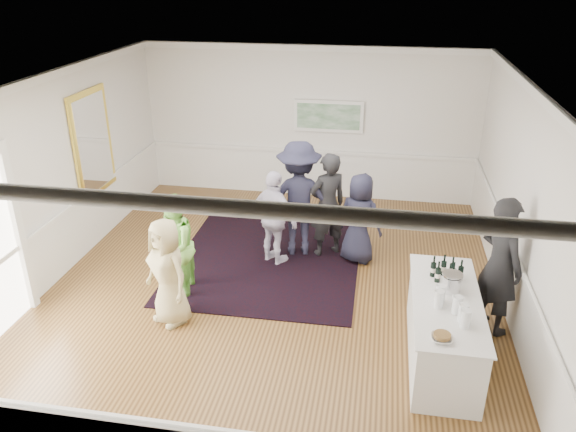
% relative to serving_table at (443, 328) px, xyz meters
% --- Properties ---
extents(floor, '(8.00, 8.00, 0.00)m').
position_rel_serving_table_xyz_m(floor, '(-2.46, 1.29, -0.45)').
color(floor, brown).
rests_on(floor, ground).
extents(ceiling, '(7.00, 8.00, 0.02)m').
position_rel_serving_table_xyz_m(ceiling, '(-2.46, 1.29, 2.75)').
color(ceiling, white).
rests_on(ceiling, wall_back).
extents(wall_left, '(0.02, 8.00, 3.20)m').
position_rel_serving_table_xyz_m(wall_left, '(-5.96, 1.29, 1.15)').
color(wall_left, white).
rests_on(wall_left, floor).
extents(wall_right, '(0.02, 8.00, 3.20)m').
position_rel_serving_table_xyz_m(wall_right, '(1.04, 1.29, 1.15)').
color(wall_right, white).
rests_on(wall_right, floor).
extents(wall_back, '(7.00, 0.02, 3.20)m').
position_rel_serving_table_xyz_m(wall_back, '(-2.46, 5.29, 1.15)').
color(wall_back, white).
rests_on(wall_back, floor).
extents(wall_front, '(7.00, 0.02, 3.20)m').
position_rel_serving_table_xyz_m(wall_front, '(-2.46, -2.71, 1.15)').
color(wall_front, white).
rests_on(wall_front, floor).
extents(wainscoting, '(7.00, 8.00, 1.00)m').
position_rel_serving_table_xyz_m(wainscoting, '(-2.46, 1.29, 0.05)').
color(wainscoting, white).
rests_on(wainscoting, floor).
extents(mirror, '(0.05, 1.25, 1.85)m').
position_rel_serving_table_xyz_m(mirror, '(-5.91, 2.59, 1.35)').
color(mirror, yellow).
rests_on(mirror, wall_left).
extents(landscape_painting, '(1.44, 0.06, 0.66)m').
position_rel_serving_table_xyz_m(landscape_painting, '(-2.06, 5.23, 1.33)').
color(landscape_painting, white).
rests_on(landscape_painting, wall_back).
extents(area_rug, '(3.11, 4.06, 0.02)m').
position_rel_serving_table_xyz_m(area_rug, '(-2.72, 2.44, -0.44)').
color(area_rug, black).
rests_on(area_rug, floor).
extents(serving_table, '(0.84, 2.21, 0.90)m').
position_rel_serving_table_xyz_m(serving_table, '(0.00, 0.00, 0.00)').
color(serving_table, silver).
rests_on(serving_table, floor).
extents(bartender, '(0.79, 0.86, 1.97)m').
position_rel_serving_table_xyz_m(bartender, '(0.74, 0.81, 0.53)').
color(bartender, black).
rests_on(bartender, floor).
extents(guest_tan, '(0.92, 0.84, 1.58)m').
position_rel_serving_table_xyz_m(guest_tan, '(-3.72, 0.20, 0.34)').
color(guest_tan, tan).
rests_on(guest_tan, floor).
extents(guest_green, '(0.70, 0.86, 1.63)m').
position_rel_serving_table_xyz_m(guest_green, '(-3.87, 0.88, 0.37)').
color(guest_green, '#7CC54E').
rests_on(guest_green, floor).
extents(guest_lilac, '(1.02, 0.86, 1.64)m').
position_rel_serving_table_xyz_m(guest_lilac, '(-2.60, 2.14, 0.37)').
color(guest_lilac, silver).
rests_on(guest_lilac, floor).
extents(guest_dark_a, '(1.44, 1.01, 2.03)m').
position_rel_serving_table_xyz_m(guest_dark_a, '(-2.26, 2.56, 0.56)').
color(guest_dark_a, '#1D1D31').
rests_on(guest_dark_a, floor).
extents(guest_dark_b, '(0.81, 0.74, 1.85)m').
position_rel_serving_table_xyz_m(guest_dark_b, '(-1.77, 2.59, 0.47)').
color(guest_dark_b, black).
rests_on(guest_dark_b, floor).
extents(guest_navy, '(0.89, 0.74, 1.56)m').
position_rel_serving_table_xyz_m(guest_navy, '(-1.21, 2.44, 0.33)').
color(guest_navy, '#1D1D31').
rests_on(guest_navy, floor).
extents(wine_bottles, '(0.42, 0.27, 0.31)m').
position_rel_serving_table_xyz_m(wine_bottles, '(0.02, 0.49, 0.60)').
color(wine_bottles, black).
rests_on(wine_bottles, serving_table).
extents(juice_pitchers, '(0.39, 0.61, 0.24)m').
position_rel_serving_table_xyz_m(juice_pitchers, '(0.03, -0.32, 0.56)').
color(juice_pitchers, '#7FB03F').
rests_on(juice_pitchers, serving_table).
extents(ice_bucket, '(0.26, 0.26, 0.25)m').
position_rel_serving_table_xyz_m(ice_bucket, '(0.06, 0.19, 0.56)').
color(ice_bucket, silver).
rests_on(ice_bucket, serving_table).
extents(nut_bowl, '(0.25, 0.25, 0.08)m').
position_rel_serving_table_xyz_m(nut_bowl, '(-0.13, -0.87, 0.48)').
color(nut_bowl, white).
rests_on(nut_bowl, serving_table).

